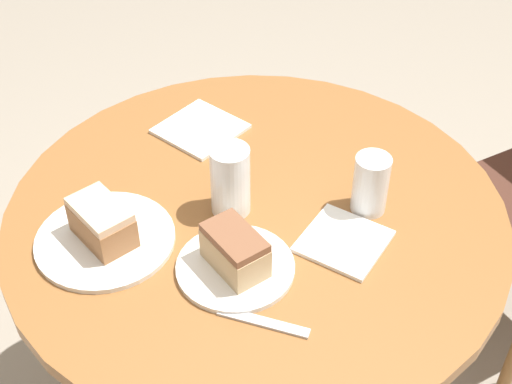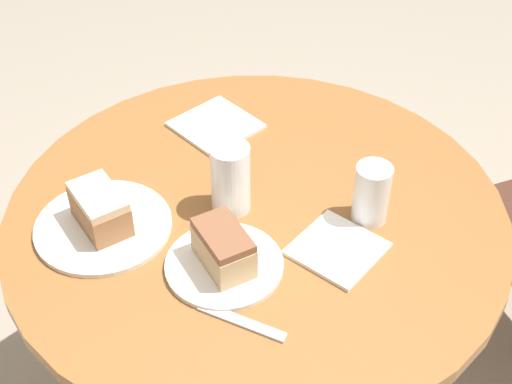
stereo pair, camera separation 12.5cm
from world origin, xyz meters
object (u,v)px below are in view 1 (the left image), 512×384
at_px(plate_far, 105,240).
at_px(glass_lemonade, 370,187).
at_px(glass_water, 230,184).
at_px(cake_slice_far, 102,222).
at_px(cake_slice_near, 235,250).
at_px(plate_near, 235,267).

height_order(plate_far, glass_lemonade, glass_lemonade).
bearing_deg(glass_water, cake_slice_far, -104.36).
bearing_deg(glass_lemonade, cake_slice_far, -115.17).
bearing_deg(cake_slice_near, glass_water, 148.48).
xyz_separation_m(cake_slice_near, glass_lemonade, (0.02, 0.29, 0.01)).
bearing_deg(plate_near, cake_slice_near, -135.00).
bearing_deg(cake_slice_near, plate_near, 45.00).
bearing_deg(plate_far, glass_lemonade, 64.83).
relative_size(plate_near, plate_far, 0.82).
xyz_separation_m(plate_near, glass_lemonade, (0.02, 0.29, 0.05)).
bearing_deg(glass_lemonade, cake_slice_near, -93.10).
xyz_separation_m(plate_near, glass_water, (-0.13, 0.08, 0.06)).
xyz_separation_m(cake_slice_near, glass_water, (-0.13, 0.08, 0.01)).
bearing_deg(plate_far, cake_slice_far, 180.00).
height_order(plate_near, cake_slice_far, cake_slice_far).
relative_size(plate_far, cake_slice_near, 2.16).
distance_m(cake_slice_near, cake_slice_far, 0.24).
bearing_deg(cake_slice_far, cake_slice_near, 38.11).
bearing_deg(cake_slice_far, plate_far, 0.00).
distance_m(plate_near, glass_water, 0.16).
bearing_deg(glass_lemonade, plate_far, -115.17).
distance_m(cake_slice_far, glass_lemonade, 0.49).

